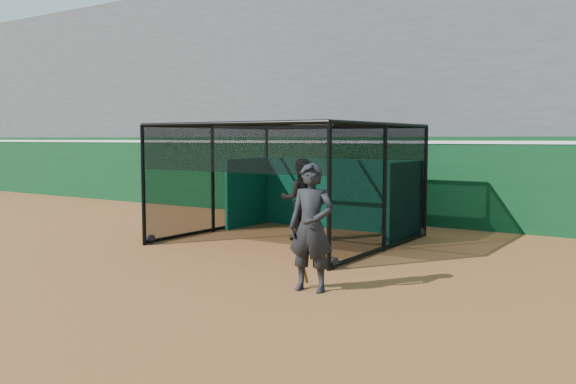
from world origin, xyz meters
The scene contains 6 objects.
ground centered at (0.00, 0.00, 0.00)m, with size 120.00×120.00×0.00m, color brown.
outfield_wall centered at (0.00, 8.50, 1.29)m, with size 50.00×0.50×2.50m.
grandstand centered at (0.00, 12.27, 4.48)m, with size 50.00×7.85×8.95m.
batting_cage centered at (-0.49, 4.21, 1.37)m, with size 4.98×4.93×2.75m.
batter centered at (-0.32, 4.39, 0.99)m, with size 0.96×0.75×1.97m, color black.
on_deck_player centered at (2.47, 0.31, 1.03)m, with size 0.83×0.62×2.06m.
Camera 1 is at (7.50, -7.92, 2.44)m, focal length 38.00 mm.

